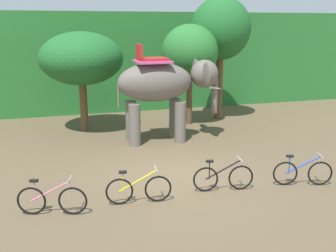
{
  "coord_description": "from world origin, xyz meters",
  "views": [
    {
      "loc": [
        -3.58,
        -11.15,
        4.5
      ],
      "look_at": [
        0.12,
        1.0,
        1.3
      ],
      "focal_mm": 43.36,
      "sensor_mm": 36.0,
      "label": 1
    }
  ],
  "objects_px": {
    "elephant": "(164,85)",
    "tree_far_left": "(190,52)",
    "bike_pink": "(52,200)",
    "tree_far_right": "(81,59)",
    "tree_left": "(221,29)",
    "bike_blue": "(303,172)",
    "bike_yellow": "(139,189)",
    "bike_black": "(223,177)"
  },
  "relations": [
    {
      "from": "elephant",
      "to": "tree_far_left",
      "type": "bearing_deg",
      "value": 50.69
    },
    {
      "from": "bike_pink",
      "to": "tree_far_left",
      "type": "bearing_deg",
      "value": 50.83
    },
    {
      "from": "tree_far_left",
      "to": "tree_far_right",
      "type": "bearing_deg",
      "value": 177.9
    },
    {
      "from": "tree_left",
      "to": "bike_blue",
      "type": "relative_size",
      "value": 3.48
    },
    {
      "from": "bike_yellow",
      "to": "bike_black",
      "type": "relative_size",
      "value": 1.01
    },
    {
      "from": "bike_blue",
      "to": "tree_left",
      "type": "bearing_deg",
      "value": 82.35
    },
    {
      "from": "tree_far_left",
      "to": "bike_yellow",
      "type": "relative_size",
      "value": 2.65
    },
    {
      "from": "elephant",
      "to": "bike_yellow",
      "type": "relative_size",
      "value": 2.44
    },
    {
      "from": "elephant",
      "to": "bike_blue",
      "type": "bearing_deg",
      "value": -65.8
    },
    {
      "from": "elephant",
      "to": "bike_blue",
      "type": "height_order",
      "value": "elephant"
    },
    {
      "from": "tree_far_left",
      "to": "tree_left",
      "type": "height_order",
      "value": "tree_left"
    },
    {
      "from": "bike_pink",
      "to": "bike_black",
      "type": "bearing_deg",
      "value": 1.78
    },
    {
      "from": "tree_far_right",
      "to": "tree_far_left",
      "type": "xyz_separation_m",
      "value": [
        4.75,
        -0.17,
        0.19
      ]
    },
    {
      "from": "tree_far_right",
      "to": "elephant",
      "type": "height_order",
      "value": "tree_far_right"
    },
    {
      "from": "bike_pink",
      "to": "bike_black",
      "type": "height_order",
      "value": "same"
    },
    {
      "from": "tree_far_left",
      "to": "bike_yellow",
      "type": "height_order",
      "value": "tree_far_left"
    },
    {
      "from": "elephant",
      "to": "bike_pink",
      "type": "distance_m",
      "value": 7.21
    },
    {
      "from": "bike_yellow",
      "to": "tree_far_left",
      "type": "bearing_deg",
      "value": 61.71
    },
    {
      "from": "tree_left",
      "to": "bike_black",
      "type": "distance_m",
      "value": 9.76
    },
    {
      "from": "tree_far_left",
      "to": "bike_yellow",
      "type": "distance_m",
      "value": 9.23
    },
    {
      "from": "tree_far_left",
      "to": "bike_yellow",
      "type": "xyz_separation_m",
      "value": [
        -4.15,
        -7.72,
        -2.89
      ]
    },
    {
      "from": "tree_far_right",
      "to": "elephant",
      "type": "xyz_separation_m",
      "value": [
        2.85,
        -2.5,
        -0.89
      ]
    },
    {
      "from": "bike_black",
      "to": "bike_blue",
      "type": "height_order",
      "value": "same"
    },
    {
      "from": "tree_far_right",
      "to": "bike_blue",
      "type": "height_order",
      "value": "tree_far_right"
    },
    {
      "from": "bike_black",
      "to": "tree_far_left",
      "type": "bearing_deg",
      "value": 77.14
    },
    {
      "from": "tree_far_right",
      "to": "tree_left",
      "type": "height_order",
      "value": "tree_left"
    },
    {
      "from": "bike_black",
      "to": "tree_left",
      "type": "bearing_deg",
      "value": 67.11
    },
    {
      "from": "elephant",
      "to": "bike_blue",
      "type": "distance_m",
      "value": 6.38
    },
    {
      "from": "tree_far_right",
      "to": "bike_blue",
      "type": "distance_m",
      "value": 10.06
    },
    {
      "from": "elephant",
      "to": "bike_pink",
      "type": "bearing_deg",
      "value": -129.11
    },
    {
      "from": "bike_yellow",
      "to": "tree_left",
      "type": "bearing_deg",
      "value": 54.8
    },
    {
      "from": "elephant",
      "to": "bike_pink",
      "type": "height_order",
      "value": "elephant"
    },
    {
      "from": "tree_far_left",
      "to": "bike_black",
      "type": "distance_m",
      "value": 8.32
    },
    {
      "from": "tree_left",
      "to": "bike_blue",
      "type": "bearing_deg",
      "value": -97.65
    },
    {
      "from": "elephant",
      "to": "bike_black",
      "type": "relative_size",
      "value": 2.45
    },
    {
      "from": "tree_far_left",
      "to": "bike_black",
      "type": "xyz_separation_m",
      "value": [
        -1.74,
        -7.6,
        -2.89
      ]
    },
    {
      "from": "tree_far_left",
      "to": "elephant",
      "type": "height_order",
      "value": "tree_far_left"
    },
    {
      "from": "bike_yellow",
      "to": "bike_blue",
      "type": "bearing_deg",
      "value": -2.25
    },
    {
      "from": "bike_pink",
      "to": "bike_black",
      "type": "xyz_separation_m",
      "value": [
        4.57,
        0.14,
        0.0
      ]
    },
    {
      "from": "elephant",
      "to": "bike_yellow",
      "type": "height_order",
      "value": "elephant"
    },
    {
      "from": "tree_far_left",
      "to": "bike_blue",
      "type": "distance_m",
      "value": 8.44
    },
    {
      "from": "bike_pink",
      "to": "bike_black",
      "type": "distance_m",
      "value": 4.58
    }
  ]
}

